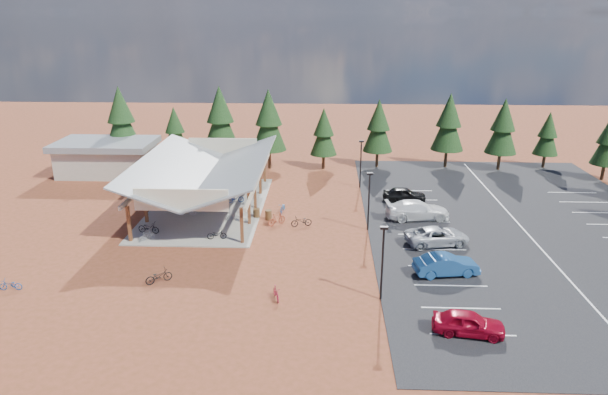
{
  "coord_description": "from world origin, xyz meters",
  "views": [
    {
      "loc": [
        1.27,
        -41.61,
        17.83
      ],
      "look_at": [
        -0.6,
        4.01,
        2.19
      ],
      "focal_mm": 32.0,
      "sensor_mm": 36.0,
      "label": 1
    }
  ],
  "objects_px": {
    "bike_1": "(187,210)",
    "bike_16": "(301,221)",
    "lamp_post_1": "(369,197)",
    "trash_bin_0": "(257,213)",
    "bike_2": "(193,197)",
    "bike_11": "(276,293)",
    "car_0": "(468,323)",
    "outbuilding": "(107,157)",
    "car_1": "(446,265)",
    "bike_10": "(10,285)",
    "bike_15": "(277,219)",
    "bike_7": "(239,187)",
    "car_4": "(404,194)",
    "bike_4": "(217,234)",
    "bike_12": "(159,276)",
    "bike_3": "(198,178)",
    "bike_6": "(235,198)",
    "car_2": "(437,236)",
    "lamp_post_2": "(361,161)",
    "lamp_post_0": "(383,258)",
    "car_3": "(417,210)",
    "bike_14": "(283,208)",
    "trash_bin_1": "(268,215)",
    "bike_pavilion": "(206,169)",
    "bike_0": "(149,228)"
  },
  "relations": [
    {
      "from": "lamp_post_0",
      "to": "lamp_post_1",
      "type": "bearing_deg",
      "value": 90.0
    },
    {
      "from": "bike_2",
      "to": "outbuilding",
      "type": "bearing_deg",
      "value": 50.45
    },
    {
      "from": "bike_pavilion",
      "to": "car_2",
      "type": "xyz_separation_m",
      "value": [
        20.36,
        -7.93,
        -3.07
      ]
    },
    {
      "from": "lamp_post_2",
      "to": "bike_15",
      "type": "bearing_deg",
      "value": -125.46
    },
    {
      "from": "bike_15",
      "to": "car_2",
      "type": "bearing_deg",
      "value": -146.58
    },
    {
      "from": "bike_3",
      "to": "bike_16",
      "type": "height_order",
      "value": "bike_3"
    },
    {
      "from": "bike_7",
      "to": "bike_2",
      "type": "bearing_deg",
      "value": 139.95
    },
    {
      "from": "bike_1",
      "to": "car_4",
      "type": "relative_size",
      "value": 0.43
    },
    {
      "from": "bike_14",
      "to": "bike_2",
      "type": "bearing_deg",
      "value": 172.36
    },
    {
      "from": "lamp_post_1",
      "to": "bike_1",
      "type": "relative_size",
      "value": 2.82
    },
    {
      "from": "car_1",
      "to": "bike_4",
      "type": "bearing_deg",
      "value": 63.19
    },
    {
      "from": "car_2",
      "to": "car_4",
      "type": "bearing_deg",
      "value": -5.02
    },
    {
      "from": "bike_12",
      "to": "bike_16",
      "type": "height_order",
      "value": "bike_12"
    },
    {
      "from": "bike_6",
      "to": "car_2",
      "type": "bearing_deg",
      "value": -131.2
    },
    {
      "from": "bike_6",
      "to": "bike_11",
      "type": "distance_m",
      "value": 19.46
    },
    {
      "from": "bike_6",
      "to": "bike_11",
      "type": "bearing_deg",
      "value": -176.89
    },
    {
      "from": "car_0",
      "to": "car_3",
      "type": "height_order",
      "value": "car_3"
    },
    {
      "from": "bike_12",
      "to": "bike_15",
      "type": "height_order",
      "value": "bike_15"
    },
    {
      "from": "lamp_post_0",
      "to": "bike_12",
      "type": "xyz_separation_m",
      "value": [
        -15.19,
        1.68,
        -2.48
      ]
    },
    {
      "from": "bike_11",
      "to": "lamp_post_0",
      "type": "bearing_deg",
      "value": -15.37
    },
    {
      "from": "bike_12",
      "to": "bike_16",
      "type": "bearing_deg",
      "value": -75.63
    },
    {
      "from": "bike_15",
      "to": "bike_16",
      "type": "xyz_separation_m",
      "value": [
        2.2,
        -0.29,
        -0.07
      ]
    },
    {
      "from": "outbuilding",
      "to": "lamp_post_1",
      "type": "distance_m",
      "value": 33.13
    },
    {
      "from": "bike_4",
      "to": "bike_6",
      "type": "relative_size",
      "value": 0.95
    },
    {
      "from": "bike_2",
      "to": "bike_15",
      "type": "relative_size",
      "value": 0.95
    },
    {
      "from": "trash_bin_0",
      "to": "car_0",
      "type": "bearing_deg",
      "value": -51.34
    },
    {
      "from": "bike_10",
      "to": "bike_4",
      "type": "bearing_deg",
      "value": 121.16
    },
    {
      "from": "bike_0",
      "to": "bike_3",
      "type": "distance_m",
      "value": 14.18
    },
    {
      "from": "bike_7",
      "to": "car_4",
      "type": "relative_size",
      "value": 0.36
    },
    {
      "from": "trash_bin_1",
      "to": "bike_7",
      "type": "distance_m",
      "value": 8.69
    },
    {
      "from": "bike_11",
      "to": "bike_14",
      "type": "bearing_deg",
      "value": 75.06
    },
    {
      "from": "trash_bin_1",
      "to": "car_1",
      "type": "distance_m",
      "value": 17.3
    },
    {
      "from": "car_0",
      "to": "car_1",
      "type": "bearing_deg",
      "value": 7.22
    },
    {
      "from": "bike_3",
      "to": "bike_2",
      "type": "bearing_deg",
      "value": 174.47
    },
    {
      "from": "bike_10",
      "to": "car_0",
      "type": "bearing_deg",
      "value": 77.15
    },
    {
      "from": "bike_6",
      "to": "lamp_post_1",
      "type": "bearing_deg",
      "value": -130.6
    },
    {
      "from": "lamp_post_1",
      "to": "trash_bin_0",
      "type": "distance_m",
      "value": 10.57
    },
    {
      "from": "bike_16",
      "to": "car_4",
      "type": "xyz_separation_m",
      "value": [
        9.89,
        6.96,
        0.27
      ]
    },
    {
      "from": "trash_bin_0",
      "to": "car_4",
      "type": "height_order",
      "value": "car_4"
    },
    {
      "from": "car_2",
      "to": "lamp_post_2",
      "type": "bearing_deg",
      "value": 7.96
    },
    {
      "from": "lamp_post_2",
      "to": "bike_11",
      "type": "height_order",
      "value": "lamp_post_2"
    },
    {
      "from": "trash_bin_1",
      "to": "bike_14",
      "type": "bearing_deg",
      "value": 59.39
    },
    {
      "from": "trash_bin_1",
      "to": "bike_2",
      "type": "xyz_separation_m",
      "value": [
        -7.99,
        4.49,
        0.11
      ]
    },
    {
      "from": "car_4",
      "to": "bike_14",
      "type": "bearing_deg",
      "value": 106.87
    },
    {
      "from": "bike_6",
      "to": "bike_14",
      "type": "bearing_deg",
      "value": -129.16
    },
    {
      "from": "bike_10",
      "to": "bike_15",
      "type": "relative_size",
      "value": 0.82
    },
    {
      "from": "bike_4",
      "to": "car_2",
      "type": "distance_m",
      "value": 17.96
    },
    {
      "from": "bike_1",
      "to": "bike_16",
      "type": "bearing_deg",
      "value": -98.2
    },
    {
      "from": "bike_2",
      "to": "bike_11",
      "type": "xyz_separation_m",
      "value": [
        9.98,
        -18.87,
        -0.1
      ]
    },
    {
      "from": "lamp_post_1",
      "to": "bike_3",
      "type": "distance_m",
      "value": 21.71
    }
  ]
}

